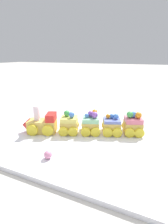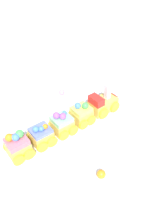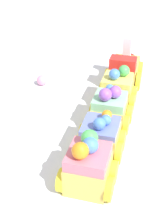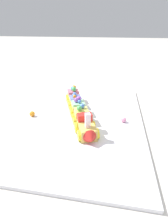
# 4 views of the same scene
# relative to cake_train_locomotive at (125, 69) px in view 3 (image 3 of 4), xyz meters

# --- Properties ---
(ground_plane) EXTENTS (10.00, 10.00, 0.00)m
(ground_plane) POSITION_rel_cake_train_locomotive_xyz_m (-0.13, -0.04, -0.04)
(ground_plane) COLOR beige
(display_board) EXTENTS (0.73, 0.48, 0.01)m
(display_board) POSITION_rel_cake_train_locomotive_xyz_m (-0.13, -0.04, -0.03)
(display_board) COLOR white
(display_board) RESTS_ON ground_plane
(cake_train_locomotive) EXTENTS (0.13, 0.10, 0.09)m
(cake_train_locomotive) POSITION_rel_cake_train_locomotive_xyz_m (0.00, 0.00, 0.00)
(cake_train_locomotive) COLOR #E0BC56
(cake_train_locomotive) RESTS_ON display_board
(cake_car_lemon) EXTENTS (0.08, 0.09, 0.07)m
(cake_car_lemon) POSITION_rel_cake_train_locomotive_xyz_m (-0.09, -0.04, 0.00)
(cake_car_lemon) COLOR #E0BC56
(cake_car_lemon) RESTS_ON display_board
(cake_car_mint) EXTENTS (0.08, 0.09, 0.07)m
(cake_car_mint) POSITION_rel_cake_train_locomotive_xyz_m (-0.16, -0.06, 0.00)
(cake_car_mint) COLOR #E0BC56
(cake_car_mint) RESTS_ON display_board
(cake_car_blueberry) EXTENTS (0.08, 0.09, 0.07)m
(cake_car_blueberry) POSITION_rel_cake_train_locomotive_xyz_m (-0.22, -0.09, -0.00)
(cake_car_blueberry) COLOR #E0BC56
(cake_car_blueberry) RESTS_ON display_board
(cake_car_strawberry) EXTENTS (0.08, 0.09, 0.08)m
(cake_car_strawberry) POSITION_rel_cake_train_locomotive_xyz_m (-0.29, -0.11, 0.00)
(cake_car_strawberry) COLOR #E0BC56
(cake_car_strawberry) RESTS_ON display_board
(gumball_pink) EXTENTS (0.02, 0.02, 0.02)m
(gumball_pink) POSITION_rel_cake_train_locomotive_xyz_m (-0.12, 0.12, -0.02)
(gumball_pink) COLOR pink
(gumball_pink) RESTS_ON display_board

